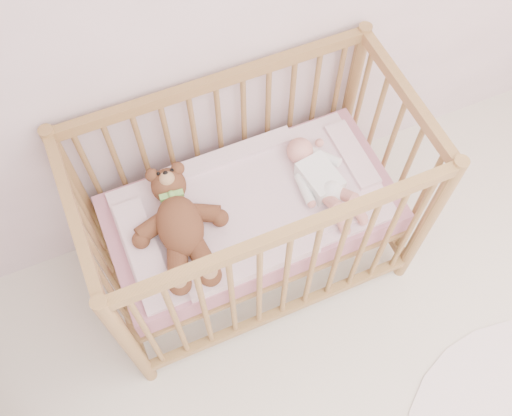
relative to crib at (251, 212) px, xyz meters
name	(u,v)px	position (x,y,z in m)	size (l,w,h in m)	color
crib	(251,212)	(0.00, 0.00, 0.00)	(1.36, 0.76, 1.00)	#AD7A49
mattress	(251,214)	(0.00, 0.00, -0.01)	(1.22, 0.62, 0.13)	#C57A8E
blanket	(251,205)	(0.00, 0.00, 0.06)	(1.10, 0.58, 0.06)	#F4A8BC
baby	(320,175)	(0.30, -0.02, 0.14)	(0.25, 0.51, 0.12)	white
teddy_bear	(180,226)	(-0.31, -0.02, 0.15)	(0.41, 0.58, 0.16)	brown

